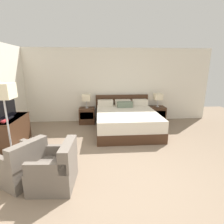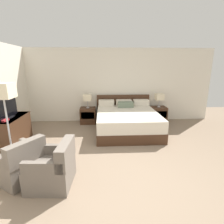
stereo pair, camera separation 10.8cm
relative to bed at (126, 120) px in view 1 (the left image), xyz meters
name	(u,v)px [view 1 (the left image)]	position (x,y,z in m)	size (l,w,h in m)	color
ground_plane	(127,187)	(-0.39, -2.65, -0.33)	(11.13, 11.13, 0.00)	#84705B
wall_back	(111,86)	(-0.39, 1.09, 0.94)	(7.07, 0.06, 2.54)	silver
bed	(126,120)	(0.00, 0.00, 0.00)	(1.86, 2.14, 0.95)	#422819
nightstand_left	(87,116)	(-1.24, 0.78, -0.05)	(0.53, 0.44, 0.55)	#422819
nightstand_right	(157,114)	(1.24, 0.78, -0.05)	(0.53, 0.44, 0.55)	#422819
table_lamp_left	(86,98)	(-1.24, 0.78, 0.57)	(0.27, 0.27, 0.46)	#B7B7BC
table_lamp_right	(158,97)	(1.24, 0.78, 0.57)	(0.27, 0.27, 0.46)	#B7B7BC
dresser	(11,131)	(-3.03, -0.81, 0.04)	(0.54, 1.16, 0.71)	#422819
tv	(6,107)	(-3.03, -0.86, 0.67)	(0.18, 0.82, 0.60)	black
book_red_cover	(2,121)	(-3.03, -1.14, 0.40)	(0.20, 0.18, 0.04)	#B7282D
armchair_by_window	(21,165)	(-2.18, -2.31, -0.04)	(0.95, 0.95, 0.76)	#70665B
armchair_companion	(56,169)	(-1.56, -2.49, -0.04)	(0.73, 0.72, 0.76)	#70665B
floor_lamp	(3,96)	(-2.61, -1.72, 1.07)	(0.37, 0.37, 1.63)	#B7B7BC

